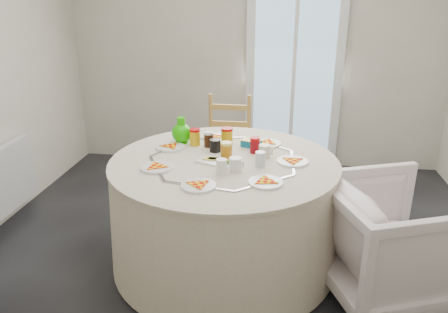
# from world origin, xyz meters

# --- Properties ---
(floor) EXTENTS (4.00, 4.00, 0.00)m
(floor) POSITION_xyz_m (0.00, 0.00, 0.00)
(floor) COLOR black
(floor) RESTS_ON ground
(wall_back) EXTENTS (4.00, 0.02, 2.60)m
(wall_back) POSITION_xyz_m (0.00, 2.00, 1.30)
(wall_back) COLOR #BCB5A3
(wall_back) RESTS_ON floor
(glass_door) EXTENTS (1.00, 0.08, 2.10)m
(glass_door) POSITION_xyz_m (0.40, 1.95, 1.05)
(glass_door) COLOR silver
(glass_door) RESTS_ON floor
(table) EXTENTS (1.58, 1.58, 0.80)m
(table) POSITION_xyz_m (-0.08, 0.01, 0.38)
(table) COLOR beige
(table) RESTS_ON floor
(wooden_chair) EXTENTS (0.43, 0.41, 0.95)m
(wooden_chair) POSITION_xyz_m (-0.19, 1.09, 0.47)
(wooden_chair) COLOR #B07F3B
(wooden_chair) RESTS_ON floor
(armchair) EXTENTS (0.98, 1.01, 0.82)m
(armchair) POSITION_xyz_m (1.00, -0.20, 0.39)
(armchair) COLOR silver
(armchair) RESTS_ON floor
(place_settings) EXTENTS (1.46, 1.46, 0.02)m
(place_settings) POSITION_xyz_m (-0.08, 0.01, 0.77)
(place_settings) COLOR silver
(place_settings) RESTS_ON table
(jar_cluster) EXTENTS (0.51, 0.27, 0.15)m
(jar_cluster) POSITION_xyz_m (-0.12, 0.23, 0.82)
(jar_cluster) COLOR #AF6F23
(jar_cluster) RESTS_ON table
(butter_tub) EXTENTS (0.17, 0.14, 0.05)m
(butter_tub) POSITION_xyz_m (0.08, 0.30, 0.79)
(butter_tub) COLOR #0D6791
(butter_tub) RESTS_ON table
(green_pitcher) EXTENTS (0.18, 0.18, 0.19)m
(green_pitcher) POSITION_xyz_m (-0.44, 0.33, 0.87)
(green_pitcher) COLOR #1FBB01
(green_pitcher) RESTS_ON table
(cheese_platter) EXTENTS (0.28, 0.23, 0.03)m
(cheese_platter) POSITION_xyz_m (-0.13, -0.04, 0.77)
(cheese_platter) COLOR white
(cheese_platter) RESTS_ON table
(mugs_glasses) EXTENTS (0.74, 0.74, 0.11)m
(mugs_glasses) POSITION_xyz_m (0.02, 0.05, 0.81)
(mugs_glasses) COLOR #A6A3A3
(mugs_glasses) RESTS_ON table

